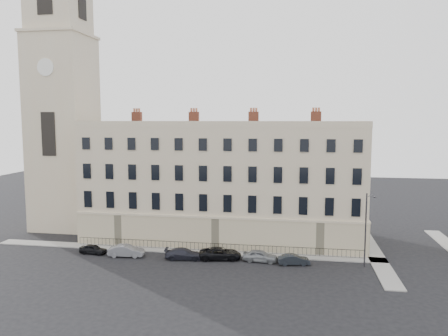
{
  "coord_description": "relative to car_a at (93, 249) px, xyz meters",
  "views": [
    {
      "loc": [
        3.5,
        -45.26,
        16.0
      ],
      "look_at": [
        -5.59,
        10.0,
        9.74
      ],
      "focal_mm": 35.0,
      "sensor_mm": 36.0,
      "label": 1
    }
  ],
  "objects": [
    {
      "name": "streetlamp",
      "position": [
        31.33,
        0.36,
        3.94
      ],
      "size": [
        0.85,
        1.65,
        8.12
      ],
      "rotation": [
        0.0,
        0.0,
        -0.42
      ],
      "color": "#2D2C31",
      "rests_on": "ground"
    },
    {
      "name": "car_b",
      "position": [
        4.3,
        -0.34,
        0.12
      ],
      "size": [
        4.26,
        1.78,
        1.37
      ],
      "primitive_type": "imported",
      "rotation": [
        0.0,
        0.0,
        1.65
      ],
      "color": "slate",
      "rests_on": "ground"
    },
    {
      "name": "church_tower",
      "position": [
        -9.84,
        11.77,
        18.1
      ],
      "size": [
        8.0,
        8.13,
        44.0
      ],
      "color": "beige",
      "rests_on": "ground"
    },
    {
      "name": "railings",
      "position": [
        14.16,
        3.17,
        -0.01
      ],
      "size": [
        35.0,
        0.04,
        0.96
      ],
      "color": "black",
      "rests_on": "ground"
    },
    {
      "name": "ground",
      "position": [
        20.16,
        -2.23,
        -0.56
      ],
      "size": [
        160.0,
        160.0,
        0.0
      ],
      "primitive_type": "plane",
      "color": "black",
      "rests_on": "ground"
    },
    {
      "name": "terrace",
      "position": [
        14.2,
        9.74,
        6.93
      ],
      "size": [
        36.22,
        12.22,
        17.0
      ],
      "color": "beige",
      "rests_on": "ground"
    },
    {
      "name": "car_c",
      "position": [
        11.23,
        -0.22,
        0.07
      ],
      "size": [
        4.57,
        2.28,
        1.27
      ],
      "primitive_type": "imported",
      "rotation": [
        0.0,
        0.0,
        1.69
      ],
      "color": "#21222C",
      "rests_on": "ground"
    },
    {
      "name": "pavement_terrace",
      "position": [
        10.16,
        2.77,
        -0.5
      ],
      "size": [
        48.0,
        2.0,
        0.12
      ],
      "primitive_type": "cube",
      "color": "gray",
      "rests_on": "ground"
    },
    {
      "name": "pavement_east_return",
      "position": [
        33.16,
        5.77,
        -0.5
      ],
      "size": [
        2.0,
        24.0,
        0.12
      ],
      "primitive_type": "cube",
      "color": "gray",
      "rests_on": "ground"
    },
    {
      "name": "car_f",
      "position": [
        23.68,
        -0.11,
        0.01
      ],
      "size": [
        3.65,
        1.79,
        1.15
      ],
      "primitive_type": "imported",
      "rotation": [
        0.0,
        0.0,
        1.74
      ],
      "color": "black",
      "rests_on": "ground"
    },
    {
      "name": "car_a",
      "position": [
        0.0,
        0.0,
        0.0
      ],
      "size": [
        3.42,
        1.63,
        1.13
      ],
      "primitive_type": "imported",
      "rotation": [
        0.0,
        0.0,
        1.48
      ],
      "color": "black",
      "rests_on": "ground"
    },
    {
      "name": "car_d",
      "position": [
        15.34,
        0.47,
        0.11
      ],
      "size": [
        5.14,
        3.02,
        1.34
      ],
      "primitive_type": "imported",
      "rotation": [
        0.0,
        0.0,
        1.74
      ],
      "color": "black",
      "rests_on": "ground"
    },
    {
      "name": "car_e",
      "position": [
        19.93,
        0.36,
        0.1
      ],
      "size": [
        4.04,
        1.92,
        1.33
      ],
      "primitive_type": "imported",
      "rotation": [
        0.0,
        0.0,
        1.48
      ],
      "color": "gray",
      "rests_on": "ground"
    }
  ]
}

